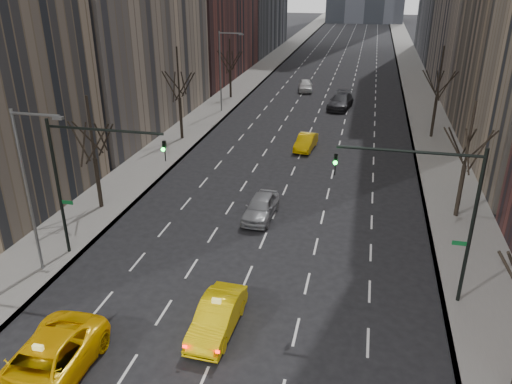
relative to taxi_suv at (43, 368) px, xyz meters
The scene contains 17 objects.
sidewalk_left 67.68m from the taxi_suv, 95.25° to the left, with size 4.50×320.00×0.15m, color slate.
sidewalk_right 69.84m from the taxi_suv, 74.80° to the left, with size 4.50×320.00×0.15m, color slate.
tree_lw_b 16.74m from the taxi_suv, 111.09° to the left, with size 3.36×3.50×7.82m.
tree_lw_c 32.11m from the taxi_suv, 100.71° to the left, with size 3.36×3.50×8.74m.
tree_lw_d 49.82m from the taxi_suv, 96.86° to the left, with size 3.36×3.50×7.36m.
tree_rw_b 26.65m from the taxi_suv, 47.04° to the left, with size 3.36×3.50×7.82m.
tree_rw_c 41.65m from the taxi_suv, 64.22° to the left, with size 3.36×3.50×8.74m.
traffic_mast_left 10.89m from the taxi_suv, 107.97° to the left, with size 6.69×0.39×8.00m.
traffic_mast_right 18.42m from the taxi_suv, 31.76° to the left, with size 6.69×0.39×8.00m.
streetlight_near 9.99m from the taxi_suv, 122.87° to the left, with size 2.83×0.22×9.00m.
streetlight_far 42.92m from the taxi_suv, 96.43° to the left, with size 2.83×0.22×9.00m.
taxi_suv is the anchor object (origin of this frame).
taxi_sedan 7.44m from the taxi_suv, 39.34° to the left, with size 1.62×4.65×1.53m, color yellow.
silver_sedan_ahead 17.30m from the taxi_suv, 72.36° to the left, with size 1.82×4.53×1.54m, color gray.
far_taxi 31.81m from the taxi_suv, 78.50° to the left, with size 1.48×4.24×1.40m, color #FEC505.
far_suv_grey 47.93m from the taxi_suv, 79.89° to the left, with size 2.43×5.97×1.73m, color #2A2A2E.
far_car_white 55.83m from the taxi_suv, 86.88° to the left, with size 1.83×4.55×1.55m, color silver.
Camera 1 is at (5.51, -10.32, 15.20)m, focal length 35.00 mm.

